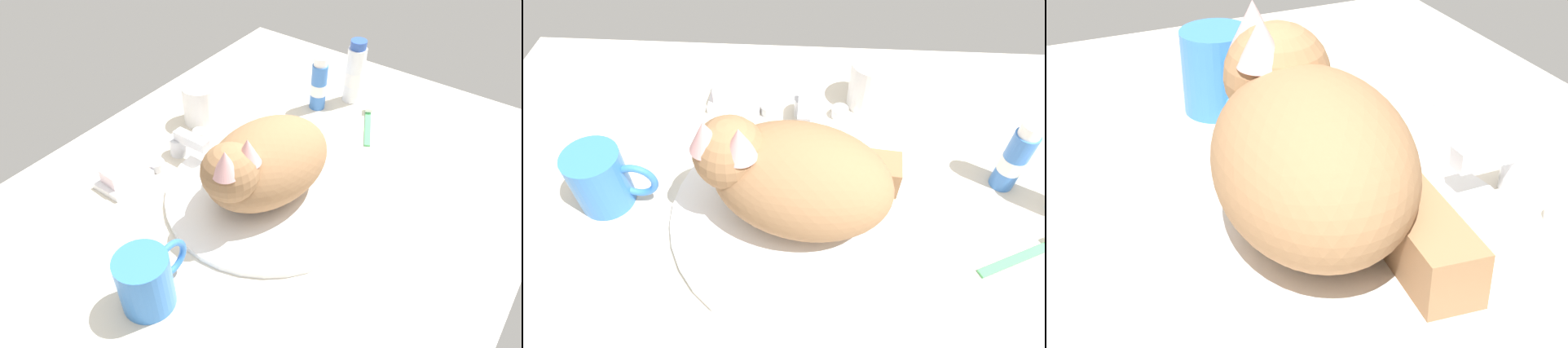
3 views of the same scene
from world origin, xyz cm
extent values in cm
cube|color=beige|center=(0.00, 0.00, -1.50)|extent=(110.00, 82.50, 3.00)
cylinder|color=white|center=(0.00, 0.00, 0.56)|extent=(35.66, 35.66, 1.12)
cylinder|color=silver|center=(0.00, 20.96, 1.87)|extent=(3.60, 3.60, 3.74)
cube|color=silver|center=(0.00, 17.31, 4.74)|extent=(2.00, 7.29, 2.00)
cylinder|color=silver|center=(-5.98, 20.96, 0.90)|extent=(2.80, 2.80, 1.80)
cylinder|color=silver|center=(5.98, 20.96, 0.90)|extent=(2.80, 2.80, 1.80)
ellipsoid|color=#936B47|center=(0.00, 0.00, 7.89)|extent=(26.31, 20.63, 13.54)
sphere|color=#936B47|center=(-8.86, 0.65, 11.61)|extent=(11.06, 11.06, 9.32)
ellipsoid|color=white|center=(-7.04, 0.26, 9.58)|extent=(7.00, 6.28, 5.13)
cone|color=#DB9E9E|center=(-7.15, -1.38, 15.58)|extent=(4.98, 4.98, 4.20)
cone|color=#DB9E9E|center=(-11.25, -0.51, 15.58)|extent=(4.98, 4.98, 4.20)
cube|color=#936B47|center=(7.82, 5.74, 3.54)|extent=(12.43, 6.05, 4.83)
ellipsoid|color=white|center=(-2.43, 8.33, 3.29)|extent=(6.23, 4.69, 4.35)
cylinder|color=#3372C6|center=(-27.59, 1.10, 4.62)|extent=(7.68, 7.68, 9.25)
torus|color=#3372C6|center=(-22.54, 1.10, 4.62)|extent=(6.18, 1.00, 6.18)
cylinder|color=white|center=(11.00, 24.71, 4.20)|extent=(7.38, 7.38, 8.41)
cube|color=white|center=(-12.11, 23.38, 0.60)|extent=(9.00, 6.40, 1.20)
cube|color=silver|center=(-12.11, 23.38, 2.53)|extent=(7.05, 4.57, 2.65)
cylinder|color=#3870C6|center=(29.69, 7.55, 5.09)|extent=(3.43, 3.43, 10.18)
cylinder|color=white|center=(29.69, 7.55, 4.58)|extent=(3.50, 3.50, 2.55)
cylinder|color=white|center=(29.69, 7.55, 11.08)|extent=(2.91, 2.91, 1.80)
cube|color=#4CB266|center=(29.24, -5.03, 0.40)|extent=(12.50, 6.76, 0.80)
camera|label=1|loc=(-51.26, -35.57, 60.21)|focal=33.76mm
camera|label=2|loc=(-0.45, -35.87, 51.29)|focal=30.49mm
camera|label=3|loc=(48.56, -22.32, 38.57)|focal=53.94mm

